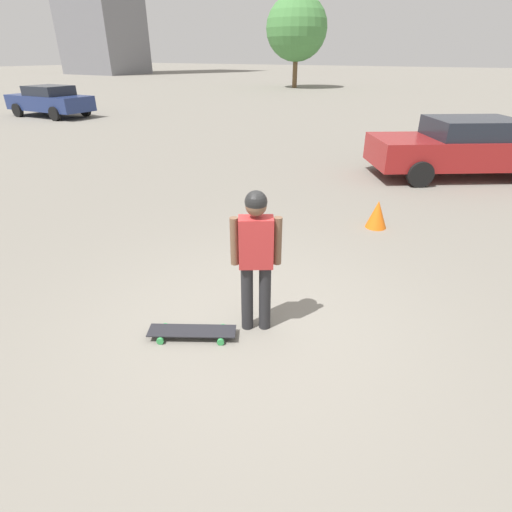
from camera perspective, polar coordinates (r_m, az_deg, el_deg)
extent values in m
plane|color=gray|center=(4.76, 0.00, -10.04)|extent=(220.00, 220.00, 0.00)
cylinder|color=#262628|center=(4.52, -1.27, -5.94)|extent=(0.13, 0.13, 0.81)
cylinder|color=#262628|center=(4.53, 1.27, -5.92)|extent=(0.13, 0.13, 0.81)
cube|color=#B22D2D|center=(4.19, 0.00, 1.96)|extent=(0.36, 0.41, 0.56)
cylinder|color=brown|center=(4.19, -3.11, 2.10)|extent=(0.09, 0.09, 0.53)
cylinder|color=brown|center=(4.20, 3.10, 2.15)|extent=(0.09, 0.09, 0.53)
sphere|color=brown|center=(4.04, 0.00, 7.23)|extent=(0.22, 0.22, 0.22)
sphere|color=black|center=(4.02, 0.00, 7.74)|extent=(0.23, 0.23, 0.23)
cube|color=#232328|center=(4.61, -9.13, -10.50)|extent=(0.69, 0.97, 0.01)
cylinder|color=green|center=(4.61, -13.54, -11.73)|extent=(0.07, 0.08, 0.08)
cylinder|color=green|center=(4.81, -12.80, -9.79)|extent=(0.07, 0.08, 0.08)
cylinder|color=green|center=(4.49, -5.08, -12.14)|extent=(0.07, 0.08, 0.08)
cylinder|color=green|center=(4.69, -4.75, -10.12)|extent=(0.07, 0.08, 0.08)
cube|color=maroon|center=(11.75, 27.48, 13.17)|extent=(4.01, 4.79, 0.69)
cube|color=#1E232D|center=(11.72, 28.59, 15.79)|extent=(2.47, 2.60, 0.45)
cylinder|color=black|center=(10.42, 22.39, 10.75)|extent=(0.51, 0.62, 0.61)
cylinder|color=black|center=(11.99, 19.09, 13.21)|extent=(0.51, 0.62, 0.61)
cylinder|color=black|center=(13.29, 30.85, 12.17)|extent=(0.51, 0.62, 0.61)
cube|color=navy|center=(23.80, -27.36, 18.89)|extent=(1.98, 4.62, 0.70)
cube|color=#1E232D|center=(23.66, -27.50, 20.25)|extent=(1.69, 2.11, 0.44)
cylinder|color=black|center=(24.51, -30.91, 17.44)|extent=(0.23, 0.65, 0.64)
cylinder|color=black|center=(25.49, -27.49, 18.42)|extent=(0.23, 0.65, 0.64)
cylinder|color=black|center=(22.18, -26.82, 17.68)|extent=(0.23, 0.65, 0.64)
cylinder|color=black|center=(23.26, -23.22, 18.66)|extent=(0.23, 0.65, 0.64)
cylinder|color=brown|center=(40.72, 5.59, 24.90)|extent=(0.43, 0.43, 2.98)
sphere|color=#478442|center=(40.75, 5.84, 29.66)|extent=(5.41, 5.41, 5.41)
cone|color=orange|center=(7.62, 16.93, 5.73)|extent=(0.38, 0.38, 0.51)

